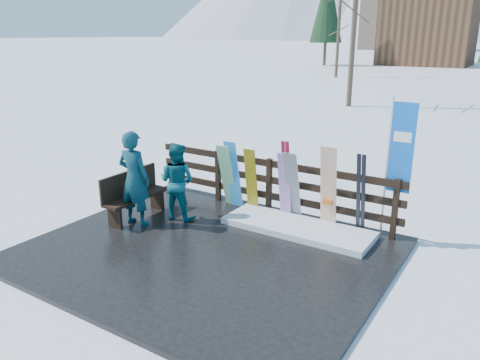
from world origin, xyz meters
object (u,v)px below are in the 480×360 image
Objects in this scene: snowboard_4 at (292,187)px; person_back at (177,181)px; snowboard_3 at (285,186)px; snowboard_5 at (328,188)px; bench at (133,193)px; person_front at (134,179)px; rental_flag at (398,153)px; snowboard_0 at (233,175)px; snowboard_1 at (227,176)px; snowboard_2 at (251,181)px.

person_back is (-2.02, -1.10, 0.06)m from snowboard_4.
snowboard_5 is at bearing 0.00° from snowboard_3.
snowboard_5 is at bearing -167.07° from person_back.
person_back reaches higher than snowboard_4.
person_front is at bearing -38.75° from bench.
person_front is at bearing -155.03° from rental_flag.
rental_flag is at bearing 4.70° from snowboard_0.
person_back is (-0.62, -1.10, 0.04)m from snowboard_0.
person_front reaches higher than snowboard_0.
snowboard_1 is 0.91× the size of person_back.
snowboard_4 is at bearing -171.88° from rental_flag.
person_front is (-1.56, -1.78, 0.25)m from snowboard_2.
snowboard_1 is at bearing 51.11° from bench.
snowboard_1 reaches higher than bench.
rental_flag is (3.45, 0.27, 0.91)m from snowboard_1.
rental_flag is (2.84, 0.27, 0.92)m from snowboard_2.
person_back is at bearing -119.50° from snowboard_0.
snowboard_1 is 0.87× the size of snowboard_5.
snowboard_2 reaches higher than bench.
person_front reaches higher than snowboard_2.
snowboard_2 is at bearing -0.00° from snowboard_0.
snowboard_1 is at bearing -123.77° from person_front.
snowboard_4 is at bearing 180.00° from snowboard_5.
person_front is at bearing -151.36° from snowboard_5.
rental_flag is at bearing -160.56° from person_front.
snowboard_2 is at bearing -174.57° from rental_flag.
snowboard_3 is 0.54× the size of rental_flag.
snowboard_3 reaches higher than bench.
person_front is (-0.96, -1.78, 0.24)m from snowboard_1.
snowboard_0 is 1.39m from snowboard_4.
person_back is at bearing -158.26° from snowboard_5.
snowboard_3 is at bearing -148.25° from person_front.
snowboard_3 is at bearing 0.00° from snowboard_2.
person_back reaches higher than snowboard_2.
person_back is at bearing -149.13° from snowboard_3.
snowboard_3 is 2.27m from rental_flag.
snowboard_1 is (-0.16, 0.00, -0.05)m from snowboard_0.
snowboard_1 is at bearing -175.52° from rental_flag.
snowboard_0 is 0.45m from snowboard_2.
bench is 0.99× the size of snowboard_0.
snowboard_3 reaches higher than snowboard_2.
snowboard_2 is 2.38m from person_front.
snowboard_4 is (0.95, 0.00, 0.03)m from snowboard_2.
snowboard_5 reaches higher than snowboard_4.
rental_flag is (1.89, 0.27, 0.89)m from snowboard_4.
snowboard_1 reaches higher than snowboard_2.
snowboard_4 is 3.08m from person_front.
snowboard_1 is 1.02× the size of snowboard_3.
person_back is (-1.07, -1.10, 0.10)m from snowboard_2.
bench is at bearing -132.32° from snowboard_0.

